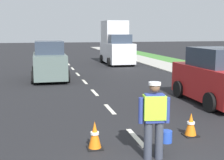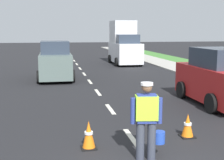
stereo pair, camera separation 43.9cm
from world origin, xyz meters
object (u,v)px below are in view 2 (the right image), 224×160
at_px(car_parked_curbside, 219,78).
at_px(delivery_truck, 124,44).
at_px(traffic_cone_near, 188,126).
at_px(car_oncoming_lead, 55,62).
at_px(traffic_cone_far, 89,135).
at_px(road_worker, 147,117).

bearing_deg(car_parked_curbside, delivery_truck, 91.02).
distance_m(traffic_cone_near, car_oncoming_lead, 10.86).
distance_m(traffic_cone_far, delivery_truck, 18.66).
relative_size(road_worker, traffic_cone_near, 2.71).
xyz_separation_m(road_worker, car_oncoming_lead, (-1.77, 11.48, 0.07)).
bearing_deg(traffic_cone_near, road_worker, -141.99).
bearing_deg(car_oncoming_lead, traffic_cone_far, -86.62).
distance_m(traffic_cone_near, car_parked_curbside, 4.24).
relative_size(car_oncoming_lead, car_parked_curbside, 0.98).
xyz_separation_m(traffic_cone_near, car_oncoming_lead, (-3.23, 10.35, 0.70)).
xyz_separation_m(car_oncoming_lead, car_parked_curbside, (5.93, -7.15, -0.03)).
bearing_deg(car_parked_curbside, road_worker, -133.82).
bearing_deg(car_parked_curbside, traffic_cone_near, -130.23).
distance_m(traffic_cone_far, car_oncoming_lead, 10.68).
xyz_separation_m(traffic_cone_far, delivery_truck, (5.05, 17.92, 1.28)).
xyz_separation_m(traffic_cone_far, car_oncoming_lead, (-0.63, 10.64, 0.68)).
bearing_deg(road_worker, traffic_cone_near, 38.01).
bearing_deg(traffic_cone_far, delivery_truck, 74.27).
xyz_separation_m(traffic_cone_near, traffic_cone_far, (-2.60, -0.29, 0.02)).
bearing_deg(road_worker, car_oncoming_lead, 98.78).
xyz_separation_m(delivery_truck, car_parked_curbside, (0.26, -14.43, -0.64)).
height_order(traffic_cone_far, car_oncoming_lead, car_oncoming_lead).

